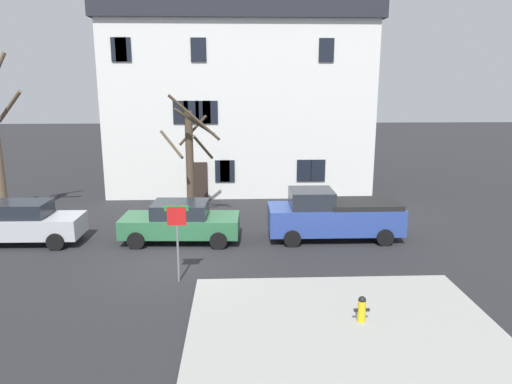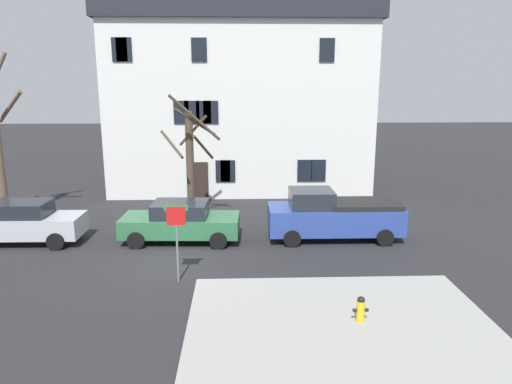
% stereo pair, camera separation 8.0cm
% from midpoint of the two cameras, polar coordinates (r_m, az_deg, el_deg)
% --- Properties ---
extents(ground_plane, '(120.00, 120.00, 0.00)m').
position_cam_midpoint_polar(ground_plane, '(17.64, -10.08, -8.28)').
color(ground_plane, '#262628').
extents(sidewalk_slab, '(8.17, 7.82, 0.12)m').
position_cam_midpoint_polar(sidewalk_slab, '(12.55, 11.25, -17.33)').
color(sidewalk_slab, '#999993').
rests_on(sidewalk_slab, ground_plane).
extents(building_main, '(15.37, 8.45, 11.92)m').
position_cam_midpoint_polar(building_main, '(29.67, -1.88, 12.45)').
color(building_main, white).
rests_on(building_main, ground_plane).
extents(tree_bare_mid, '(2.82, 2.32, 5.88)m').
position_cam_midpoint_polar(tree_bare_mid, '(22.02, -7.77, 3.89)').
color(tree_bare_mid, '#4C3D2D').
rests_on(tree_bare_mid, ground_plane).
extents(car_silver_sedan, '(4.73, 1.97, 1.72)m').
position_cam_midpoint_polar(car_silver_sedan, '(21.25, -26.15, -3.31)').
color(car_silver_sedan, '#B7BABF').
rests_on(car_silver_sedan, ground_plane).
extents(car_green_sedan, '(4.81, 2.28, 1.64)m').
position_cam_midpoint_polar(car_green_sedan, '(19.57, -8.93, -3.53)').
color(car_green_sedan, '#2D6B42').
rests_on(car_green_sedan, ground_plane).
extents(pickup_truck_blue, '(5.45, 2.17, 2.08)m').
position_cam_midpoint_polar(pickup_truck_blue, '(19.84, 9.39, -2.77)').
color(pickup_truck_blue, '#2D4799').
rests_on(pickup_truck_blue, ground_plane).
extents(fire_hydrant, '(0.42, 0.22, 0.71)m').
position_cam_midpoint_polar(fire_hydrant, '(13.28, 12.63, -13.50)').
color(fire_hydrant, gold).
rests_on(fire_hydrant, sidewalk_slab).
extents(street_sign_pole, '(0.76, 0.07, 2.57)m').
position_cam_midpoint_polar(street_sign_pole, '(15.35, -9.39, -4.37)').
color(street_sign_pole, slate).
rests_on(street_sign_pole, ground_plane).
extents(bicycle_leaning, '(1.74, 0.28, 1.03)m').
position_cam_midpoint_polar(bicycle_leaning, '(22.94, -22.49, -3.10)').
color(bicycle_leaning, black).
rests_on(bicycle_leaning, ground_plane).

